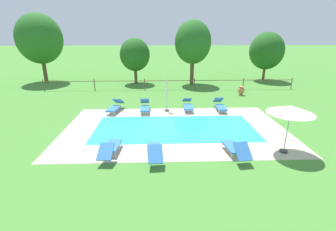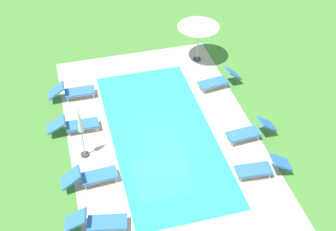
{
  "view_description": "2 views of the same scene",
  "coord_description": "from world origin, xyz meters",
  "px_view_note": "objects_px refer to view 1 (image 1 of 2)",
  "views": [
    {
      "loc": [
        -0.84,
        -12.76,
        5.24
      ],
      "look_at": [
        -0.36,
        0.5,
        0.6
      ],
      "focal_mm": 26.14,
      "sensor_mm": 36.0,
      "label": 1
    },
    {
      "loc": [
        -13.4,
        3.34,
        12.91
      ],
      "look_at": [
        0.13,
        -0.28,
        0.85
      ],
      "focal_mm": 50.01,
      "sensor_mm": 36.0,
      "label": 2
    }
  ],
  "objects_px": {
    "sun_lounger_north_end": "(154,150)",
    "tree_centre": "(39,39)",
    "sun_lounger_south_mid": "(111,147)",
    "tree_far_west": "(135,55)",
    "sun_lounger_south_far": "(115,106)",
    "patio_umbrella_closed_row_west": "(167,88)",
    "sun_lounger_north_near_steps": "(145,106)",
    "sun_lounger_north_far": "(188,105)",
    "patio_umbrella_open_foreground": "(291,110)",
    "tree_east_mid": "(193,42)",
    "sun_lounger_north_mid": "(235,148)",
    "terracotta_urn_near_fence": "(241,91)",
    "tree_west_mid": "(267,51)",
    "sun_lounger_south_near_corner": "(220,105)"
  },
  "relations": [
    {
      "from": "tree_centre",
      "to": "tree_east_mid",
      "type": "xyz_separation_m",
      "value": [
        15.39,
        -1.73,
        -0.3
      ]
    },
    {
      "from": "sun_lounger_north_mid",
      "to": "sun_lounger_south_far",
      "type": "xyz_separation_m",
      "value": [
        -6.31,
        6.41,
        -0.01
      ]
    },
    {
      "from": "sun_lounger_north_near_steps",
      "to": "tree_far_west",
      "type": "xyz_separation_m",
      "value": [
        -1.43,
        9.4,
        2.54
      ]
    },
    {
      "from": "sun_lounger_north_mid",
      "to": "patio_umbrella_open_foreground",
      "type": "xyz_separation_m",
      "value": [
        2.34,
        0.27,
        1.64
      ]
    },
    {
      "from": "sun_lounger_north_end",
      "to": "patio_umbrella_open_foreground",
      "type": "distance_m",
      "value": 6.11
    },
    {
      "from": "patio_umbrella_open_foreground",
      "to": "tree_east_mid",
      "type": "distance_m",
      "value": 15.19
    },
    {
      "from": "sun_lounger_north_far",
      "to": "patio_umbrella_closed_row_west",
      "type": "xyz_separation_m",
      "value": [
        -1.46,
        -0.19,
        1.23
      ]
    },
    {
      "from": "terracotta_urn_near_fence",
      "to": "sun_lounger_north_far",
      "type": "bearing_deg",
      "value": -141.82
    },
    {
      "from": "sun_lounger_south_far",
      "to": "patio_umbrella_closed_row_west",
      "type": "xyz_separation_m",
      "value": [
        3.51,
        0.01,
        1.23
      ]
    },
    {
      "from": "patio_umbrella_closed_row_west",
      "to": "tree_far_west",
      "type": "distance_m",
      "value": 9.88
    },
    {
      "from": "sun_lounger_north_mid",
      "to": "tree_east_mid",
      "type": "distance_m",
      "value": 15.59
    },
    {
      "from": "terracotta_urn_near_fence",
      "to": "sun_lounger_north_near_steps",
      "type": "bearing_deg",
      "value": -152.25
    },
    {
      "from": "sun_lounger_north_end",
      "to": "tree_far_west",
      "type": "relative_size",
      "value": 0.45
    },
    {
      "from": "sun_lounger_north_near_steps",
      "to": "tree_far_west",
      "type": "bearing_deg",
      "value": 98.66
    },
    {
      "from": "tree_east_mid",
      "to": "sun_lounger_north_mid",
      "type": "bearing_deg",
      "value": -90.06
    },
    {
      "from": "sun_lounger_north_far",
      "to": "tree_centre",
      "type": "relative_size",
      "value": 0.3
    },
    {
      "from": "tree_centre",
      "to": "sun_lounger_north_end",
      "type": "bearing_deg",
      "value": -55.0
    },
    {
      "from": "sun_lounger_north_mid",
      "to": "tree_centre",
      "type": "relative_size",
      "value": 0.29
    },
    {
      "from": "patio_umbrella_open_foreground",
      "to": "tree_centre",
      "type": "bearing_deg",
      "value": 136.88
    },
    {
      "from": "sun_lounger_south_mid",
      "to": "tree_far_west",
      "type": "xyz_separation_m",
      "value": [
        -0.25,
        15.46,
        2.54
      ]
    },
    {
      "from": "sun_lounger_south_far",
      "to": "patio_umbrella_closed_row_west",
      "type": "height_order",
      "value": "patio_umbrella_closed_row_west"
    },
    {
      "from": "sun_lounger_north_mid",
      "to": "sun_lounger_north_end",
      "type": "xyz_separation_m",
      "value": [
        -3.53,
        -0.06,
        -0.01
      ]
    },
    {
      "from": "sun_lounger_north_far",
      "to": "tree_centre",
      "type": "height_order",
      "value": "tree_centre"
    },
    {
      "from": "sun_lounger_north_far",
      "to": "patio_umbrella_open_foreground",
      "type": "distance_m",
      "value": 7.52
    },
    {
      "from": "patio_umbrella_open_foreground",
      "to": "sun_lounger_north_mid",
      "type": "bearing_deg",
      "value": -173.39
    },
    {
      "from": "sun_lounger_south_near_corner",
      "to": "patio_umbrella_closed_row_west",
      "type": "xyz_separation_m",
      "value": [
        -3.67,
        -0.02,
        1.22
      ]
    },
    {
      "from": "sun_lounger_south_far",
      "to": "sun_lounger_south_near_corner",
      "type": "bearing_deg",
      "value": 0.27
    },
    {
      "from": "sun_lounger_north_mid",
      "to": "tree_west_mid",
      "type": "distance_m",
      "value": 19.04
    },
    {
      "from": "sun_lounger_north_end",
      "to": "tree_centre",
      "type": "height_order",
      "value": "tree_centre"
    },
    {
      "from": "sun_lounger_north_end",
      "to": "sun_lounger_north_near_steps",
      "type": "bearing_deg",
      "value": 96.66
    },
    {
      "from": "sun_lounger_south_mid",
      "to": "terracotta_urn_near_fence",
      "type": "xyz_separation_m",
      "value": [
        9.12,
        10.24,
        0.04
      ]
    },
    {
      "from": "sun_lounger_north_mid",
      "to": "patio_umbrella_closed_row_west",
      "type": "relative_size",
      "value": 0.83
    },
    {
      "from": "tree_far_west",
      "to": "sun_lounger_south_near_corner",
      "type": "bearing_deg",
      "value": -54.74
    },
    {
      "from": "sun_lounger_north_mid",
      "to": "patio_umbrella_closed_row_west",
      "type": "height_order",
      "value": "patio_umbrella_closed_row_west"
    },
    {
      "from": "sun_lounger_north_near_steps",
      "to": "terracotta_urn_near_fence",
      "type": "xyz_separation_m",
      "value": [
        7.93,
        4.17,
        0.03
      ]
    },
    {
      "from": "sun_lounger_south_mid",
      "to": "terracotta_urn_near_fence",
      "type": "relative_size",
      "value": 2.8
    },
    {
      "from": "sun_lounger_north_mid",
      "to": "terracotta_urn_near_fence",
      "type": "relative_size",
      "value": 2.74
    },
    {
      "from": "sun_lounger_north_far",
      "to": "tree_far_west",
      "type": "height_order",
      "value": "tree_far_west"
    },
    {
      "from": "sun_lounger_north_mid",
      "to": "tree_west_mid",
      "type": "bearing_deg",
      "value": 64.21
    },
    {
      "from": "sun_lounger_south_near_corner",
      "to": "sun_lounger_south_mid",
      "type": "distance_m",
      "value": 8.83
    },
    {
      "from": "sun_lounger_north_near_steps",
      "to": "tree_far_west",
      "type": "height_order",
      "value": "tree_far_west"
    },
    {
      "from": "sun_lounger_north_end",
      "to": "sun_lounger_north_far",
      "type": "bearing_deg",
      "value": 71.75
    },
    {
      "from": "terracotta_urn_near_fence",
      "to": "tree_west_mid",
      "type": "xyz_separation_m",
      "value": [
        4.54,
        6.42,
        2.75
      ]
    },
    {
      "from": "tree_centre",
      "to": "tree_east_mid",
      "type": "height_order",
      "value": "tree_centre"
    },
    {
      "from": "terracotta_urn_near_fence",
      "to": "tree_east_mid",
      "type": "relative_size",
      "value": 0.12
    },
    {
      "from": "sun_lounger_south_far",
      "to": "sun_lounger_north_near_steps",
      "type": "bearing_deg",
      "value": -1.34
    },
    {
      "from": "sun_lounger_south_mid",
      "to": "sun_lounger_north_far",
      "type": "bearing_deg",
      "value": 56.8
    },
    {
      "from": "sun_lounger_north_mid",
      "to": "terracotta_urn_near_fence",
      "type": "bearing_deg",
      "value": 70.88
    },
    {
      "from": "terracotta_urn_near_fence",
      "to": "tree_east_mid",
      "type": "xyz_separation_m",
      "value": [
        -3.64,
        4.59,
        3.72
      ]
    },
    {
      "from": "patio_umbrella_open_foreground",
      "to": "terracotta_urn_near_fence",
      "type": "height_order",
      "value": "patio_umbrella_open_foreground"
    }
  ]
}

